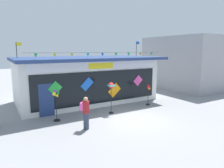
% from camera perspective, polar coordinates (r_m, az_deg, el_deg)
% --- Properties ---
extents(ground_plane, '(80.00, 80.00, 0.00)m').
position_cam_1_polar(ground_plane, '(12.08, 5.70, -9.74)').
color(ground_plane, gray).
extents(kite_shop_building, '(10.67, 5.90, 4.74)m').
position_cam_1_polar(kite_shop_building, '(16.12, -7.16, 1.51)').
color(kite_shop_building, silver).
rests_on(kite_shop_building, ground_plane).
extents(wind_spinner_far_left, '(0.44, 0.36, 1.83)m').
position_cam_1_polar(wind_spinner_far_left, '(11.75, -15.43, -4.28)').
color(wind_spinner_far_left, black).
rests_on(wind_spinner_far_left, ground_plane).
extents(wind_spinner_left, '(0.37, 0.37, 1.98)m').
position_cam_1_polar(wind_spinner_left, '(12.66, -0.25, -1.13)').
color(wind_spinner_left, black).
rests_on(wind_spinner_left, ground_plane).
extents(wind_spinner_center_left, '(0.41, 0.31, 1.54)m').
position_cam_1_polar(wind_spinner_center_left, '(14.92, 10.22, -1.94)').
color(wind_spinner_center_left, black).
rests_on(wind_spinner_center_left, ground_plane).
extents(person_near_camera, '(0.47, 0.44, 1.68)m').
position_cam_1_polar(person_near_camera, '(10.36, -7.44, -7.89)').
color(person_near_camera, '#333D56').
rests_on(person_near_camera, ground_plane).
extents(neighbour_building, '(6.13, 7.86, 5.34)m').
position_cam_1_polar(neighbour_building, '(23.31, 20.41, 5.71)').
color(neighbour_building, '#99999E').
rests_on(neighbour_building, ground_plane).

